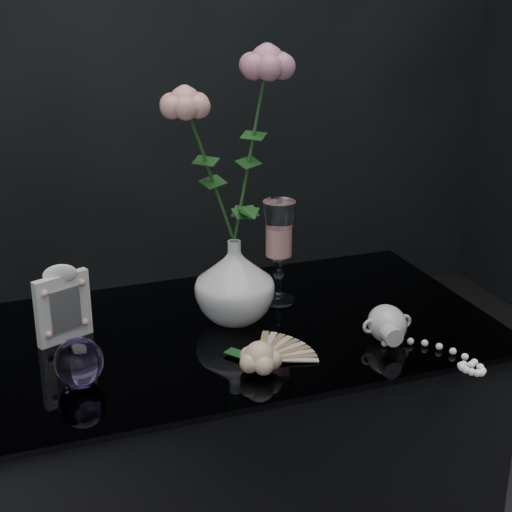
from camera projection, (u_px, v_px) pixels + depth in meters
name	position (u px, v px, depth m)	size (l,w,h in m)	color
table	(231.00, 488.00, 1.69)	(1.05, 0.58, 0.76)	black
vase	(235.00, 281.00, 1.57)	(0.16, 0.16, 0.17)	white
wine_glass	(279.00, 253.00, 1.64)	(0.07, 0.07, 0.22)	white
picture_frame	(63.00, 303.00, 1.49)	(0.12, 0.09, 0.16)	white
paperweight	(79.00, 362.00, 1.34)	(0.08, 0.08, 0.08)	#A484D6
paper_fan	(261.00, 358.00, 1.42)	(0.21, 0.17, 0.02)	beige
loose_rose	(260.00, 357.00, 1.39)	(0.13, 0.17, 0.06)	#FFCDA4
pearl_jar	(387.00, 322.00, 1.50)	(0.25, 0.26, 0.07)	silver
roses	(233.00, 141.00, 1.48)	(0.26, 0.13, 0.43)	pink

